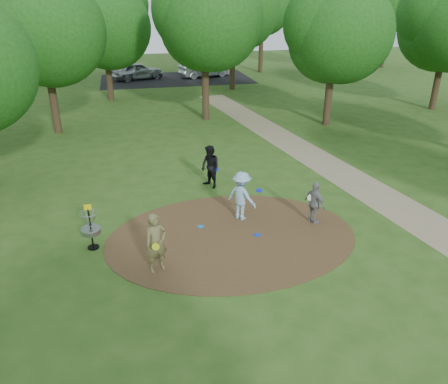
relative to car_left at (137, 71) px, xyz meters
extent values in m
plane|color=#2D5119|center=(1.61, -30.48, -0.81)|extent=(100.00, 100.00, 0.00)
cylinder|color=#47301C|center=(1.61, -30.48, -0.80)|extent=(8.40, 8.40, 0.02)
cube|color=#8C7A5B|center=(8.11, -28.48, -0.80)|extent=(7.55, 39.89, 0.01)
cube|color=black|center=(3.61, -0.48, -0.81)|extent=(14.00, 8.00, 0.01)
imported|color=brown|center=(-0.98, -31.88, 0.10)|extent=(0.78, 0.65, 1.82)
cylinder|color=#CAE219|center=(-1.02, -32.15, 0.15)|extent=(0.22, 0.10, 0.22)
imported|color=#93BBDB|center=(2.24, -29.32, 0.09)|extent=(1.25, 1.32, 1.80)
cylinder|color=#0B1ECA|center=(2.88, -29.32, 0.24)|extent=(0.23, 0.22, 0.08)
imported|color=black|center=(1.72, -26.29, 0.09)|extent=(1.01, 1.09, 1.80)
cylinder|color=#0E1AEE|center=(1.96, -26.31, -0.01)|extent=(0.23, 0.10, 0.22)
imported|color=gray|center=(4.63, -30.22, -0.03)|extent=(0.66, 0.99, 1.56)
cylinder|color=white|center=(4.46, -30.18, 0.18)|extent=(0.23, 0.08, 0.22)
cylinder|color=#1877C2|center=(0.70, -29.64, -0.78)|extent=(0.22, 0.22, 0.02)
cylinder|color=#0C37D7|center=(2.44, -30.64, -0.78)|extent=(0.22, 0.22, 0.02)
imported|color=#A4A8AC|center=(0.00, 0.00, 0.00)|extent=(5.12, 3.33, 1.62)
imported|color=#B3B7BB|center=(6.49, -0.10, 0.02)|extent=(5.29, 2.91, 1.65)
cylinder|color=black|center=(-2.89, -30.18, -0.14)|extent=(0.05, 0.05, 1.35)
cylinder|color=black|center=(-2.89, -30.18, -0.79)|extent=(0.36, 0.36, 0.04)
cylinder|color=gray|center=(-2.89, -30.18, -0.19)|extent=(0.60, 0.60, 0.16)
torus|color=gray|center=(-2.89, -30.18, -0.11)|extent=(0.63, 0.63, 0.03)
torus|color=gray|center=(-2.89, -30.18, 0.44)|extent=(0.58, 0.58, 0.02)
cube|color=yellow|center=(-2.89, -30.18, 0.64)|extent=(0.22, 0.02, 0.18)
cylinder|color=#332316|center=(-5.39, -16.48, 1.09)|extent=(0.44, 0.44, 3.80)
sphere|color=#1A4913|center=(-5.39, -16.48, 4.61)|extent=(5.89, 5.89, 5.89)
cylinder|color=#332316|center=(3.61, -15.48, 1.28)|extent=(0.44, 0.44, 4.18)
sphere|color=#1A4913|center=(3.61, -15.48, 5.04)|extent=(6.06, 6.06, 6.06)
cylinder|color=#332316|center=(10.61, -18.48, 0.99)|extent=(0.44, 0.44, 3.61)
sphere|color=#1A4913|center=(10.61, -18.48, 4.34)|extent=(5.59, 5.59, 5.59)
cylinder|color=#332316|center=(-2.39, -8.48, 0.90)|extent=(0.44, 0.44, 3.42)
sphere|color=#1A4913|center=(-2.39, -8.48, 4.23)|extent=(5.88, 5.88, 5.88)
cylinder|color=#332316|center=(7.61, -6.48, 1.37)|extent=(0.44, 0.44, 4.37)
sphere|color=#1A4913|center=(7.61, -6.48, 5.34)|extent=(6.48, 6.48, 6.48)
cylinder|color=#332316|center=(19.61, -16.48, 1.09)|extent=(0.44, 0.44, 3.80)
sphere|color=#1A4913|center=(19.61, -16.48, 4.75)|extent=(6.40, 6.40, 6.40)
camera|label=1|loc=(-1.52, -42.78, 6.60)|focal=35.00mm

